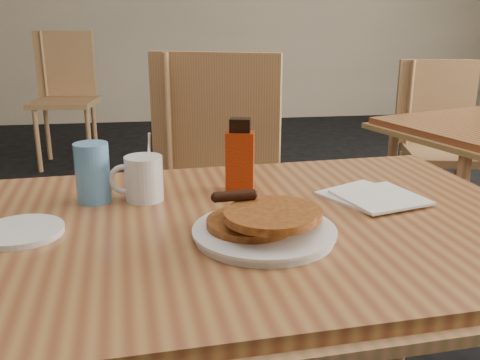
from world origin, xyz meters
The scene contains 10 objects.
main_table centered at (-0.02, -0.02, 0.71)m, with size 1.34×0.96×0.75m.
chair_main_far centered at (0.01, 0.72, 0.62)m, with size 0.60×0.61×1.03m.
chair_neighbor_far centered at (1.31, 1.61, 0.55)m, with size 0.50×0.51×0.92m.
chair_wall_extra centered at (-0.93, 3.36, 0.62)m, with size 0.51×0.51×1.03m.
pancake_plate centered at (0.01, -0.11, 0.77)m, with size 0.27×0.27×0.08m.
coffee_mug centered at (-0.22, 0.14, 0.80)m, with size 0.12×0.09×0.16m.
syrup_bottle centered at (0.01, 0.17, 0.83)m, with size 0.07×0.06×0.17m.
napkin_stack centered at (0.30, 0.07, 0.76)m, with size 0.24×0.25×0.01m.
blue_tumbler centered at (-0.33, 0.14, 0.82)m, with size 0.08×0.08×0.13m, color #5A99D4.
side_saucer centered at (-0.45, -0.03, 0.76)m, with size 0.16×0.16×0.01m, color white.
Camera 1 is at (-0.17, -1.03, 1.16)m, focal length 40.00 mm.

